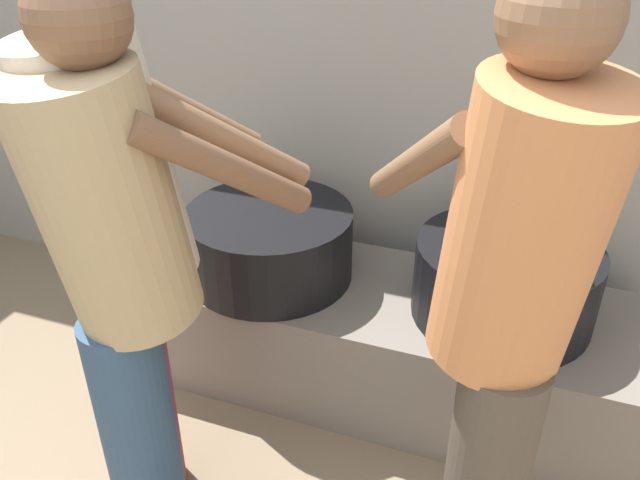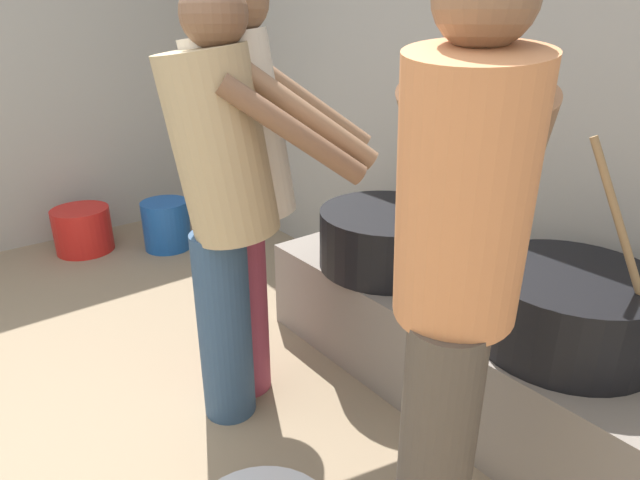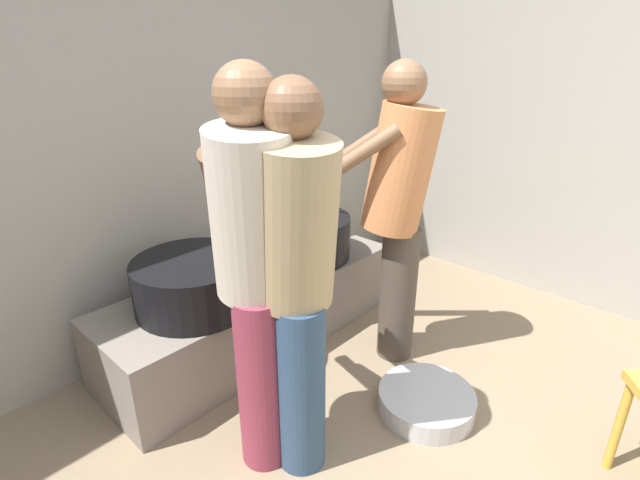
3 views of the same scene
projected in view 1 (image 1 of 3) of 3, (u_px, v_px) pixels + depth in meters
The scene contains 7 objects.
block_enclosure_rear at pixel (304, 69), 2.50m from camera, with size 4.99×0.20×2.08m, color #9E998E.
hearth_ledge at pixel (378, 338), 2.34m from camera, with size 1.82×0.60×0.42m, color slate.
cooking_pot_main at pixel (505, 281), 2.05m from camera, with size 0.59×0.59×0.71m.
cooking_pot_secondary at pixel (270, 243), 2.27m from camera, with size 0.60×0.60×0.26m.
cook_in_tan_shirt at pixel (121, 269), 1.49m from camera, with size 0.59×0.73×1.57m.
cook_in_orange_shirt at pixel (509, 302), 1.33m from camera, with size 0.63×0.73×1.60m.
cook_in_cream_shirt at pixel (121, 227), 1.60m from camera, with size 0.66×0.72×1.61m.
Camera 1 is at (0.92, -0.01, 1.69)m, focal length 35.52 mm.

